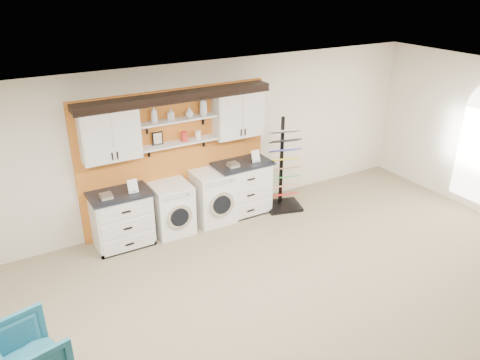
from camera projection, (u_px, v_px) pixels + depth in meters
ceiling at (335, 134)px, 4.27m from camera, size 10.00×10.00×0.00m
wall_back at (175, 147)px, 8.01m from camera, size 10.00×0.00×10.00m
accent_panel at (176, 158)px, 8.06m from camera, size 3.40×0.07×2.40m
upper_cabinet_left at (109, 134)px, 7.14m from camera, size 0.90×0.35×0.84m
upper_cabinet_right at (238, 113)px, 8.16m from camera, size 0.90×0.35×0.84m
shelf_lower at (179, 143)px, 7.80m from camera, size 1.32×0.28×0.03m
shelf_upper at (178, 120)px, 7.63m from camera, size 1.32×0.28×0.03m
crown_molding at (176, 96)px, 7.48m from camera, size 3.30×0.41×0.13m
picture_frame at (158, 138)px, 7.62m from camera, size 0.18×0.02×0.22m
canister_red at (184, 136)px, 7.80m from camera, size 0.11×0.11×0.16m
canister_cream at (198, 135)px, 7.92m from camera, size 0.10×0.10×0.14m
base_cabinet_left at (122, 219)px, 7.59m from camera, size 0.97×0.66×0.95m
base_cabinet_right at (242, 188)px, 8.61m from camera, size 1.03×0.66×1.01m
washer at (172, 208)px, 7.99m from camera, size 0.63×0.71×0.89m
dryer at (213, 196)px, 8.34m from camera, size 0.68×0.71×0.95m
sample_rack at (284, 181)px, 8.77m from camera, size 0.75×0.68×1.75m
soap_bottle_a at (154, 114)px, 7.39m from camera, size 0.14×0.14×0.27m
soap_bottle_b at (171, 114)px, 7.54m from camera, size 0.12×0.12×0.19m
soap_bottle_c at (189, 112)px, 7.69m from camera, size 0.17×0.17×0.17m
soap_bottle_d at (203, 105)px, 7.77m from camera, size 0.14×0.14×0.34m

